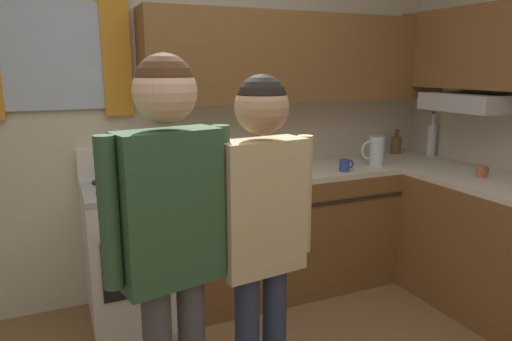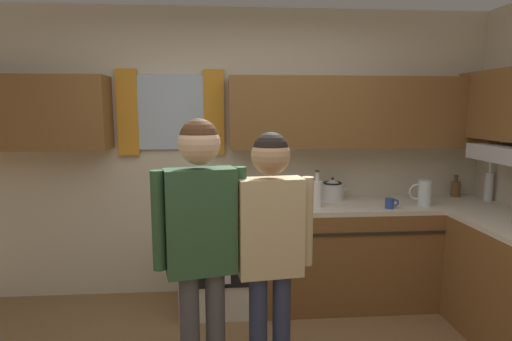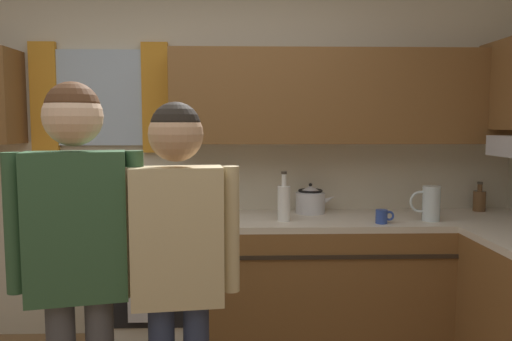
{
  "view_description": "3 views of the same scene",
  "coord_description": "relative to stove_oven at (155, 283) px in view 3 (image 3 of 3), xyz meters",
  "views": [
    {
      "loc": [
        -0.62,
        -1.35,
        1.62
      ],
      "look_at": [
        0.23,
        0.59,
        1.15
      ],
      "focal_mm": 32.59,
      "sensor_mm": 36.0,
      "label": 1
    },
    {
      "loc": [
        -0.13,
        -1.93,
        1.72
      ],
      "look_at": [
        0.08,
        0.74,
        1.32
      ],
      "focal_mm": 29.1,
      "sensor_mm": 36.0,
      "label": 2
    },
    {
      "loc": [
        0.39,
        -1.65,
        1.52
      ],
      "look_at": [
        0.46,
        0.75,
        1.28
      ],
      "focal_mm": 34.92,
      "sensor_mm": 36.0,
      "label": 3
    }
  ],
  "objects": [
    {
      "name": "adult_in_plaid",
      "position": [
        0.31,
        -1.24,
        0.54
      ],
      "size": [
        0.49,
        0.22,
        1.6
      ],
      "color": "#2D3856",
      "rests_on": "ground"
    },
    {
      "name": "stovetop_kettle",
      "position": [
        1.04,
        0.15,
        0.53
      ],
      "size": [
        0.27,
        0.2,
        0.21
      ],
      "color": "silver",
      "rests_on": "kitchen_counter_run"
    },
    {
      "name": "bottle_milk_white",
      "position": [
        0.83,
        -0.11,
        0.55
      ],
      "size": [
        0.08,
        0.08,
        0.31
      ],
      "color": "white",
      "rests_on": "kitchen_counter_run"
    },
    {
      "name": "stove_oven",
      "position": [
        0.0,
        0.0,
        0.0
      ],
      "size": [
        0.64,
        0.67,
        1.1
      ],
      "color": "silver",
      "rests_on": "ground"
    },
    {
      "name": "kitchen_counter_run",
      "position": [
        1.71,
        -0.39,
        -0.02
      ],
      "size": [
        2.14,
        2.0,
        0.9
      ],
      "color": "brown",
      "rests_on": "ground"
    },
    {
      "name": "mug_cobalt_blue",
      "position": [
        1.43,
        -0.21,
        0.48
      ],
      "size": [
        0.11,
        0.07,
        0.08
      ],
      "color": "#2D479E",
      "rests_on": "kitchen_counter_run"
    },
    {
      "name": "back_wall_unit",
      "position": [
        0.24,
        0.28,
        0.98
      ],
      "size": [
        4.6,
        0.42,
        2.6
      ],
      "color": "beige",
      "rests_on": "ground"
    },
    {
      "name": "adult_left",
      "position": [
        -0.07,
        -1.27,
        0.59
      ],
      "size": [
        0.51,
        0.24,
        1.67
      ],
      "color": "#4C4C51",
      "rests_on": "ground"
    },
    {
      "name": "water_pitcher",
      "position": [
        1.75,
        -0.13,
        0.54
      ],
      "size": [
        0.19,
        0.11,
        0.22
      ],
      "color": "silver",
      "rests_on": "kitchen_counter_run"
    },
    {
      "name": "bottle_squat_brown",
      "position": [
        2.23,
        0.2,
        0.51
      ],
      "size": [
        0.08,
        0.08,
        0.21
      ],
      "color": "brown",
      "rests_on": "kitchen_counter_run"
    }
  ]
}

